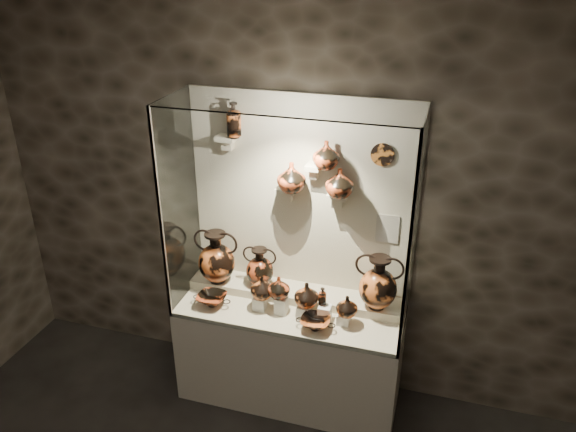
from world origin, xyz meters
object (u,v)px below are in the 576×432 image
object	(u,v)px
jug_b	(279,287)
amphora_mid	(260,267)
jug_e	(347,306)
kylix_left	(212,299)
amphora_left	(217,257)
kylix_right	(316,322)
jug_a	(262,287)
ovoid_vase_c	(340,183)
amphora_right	(378,283)
jug_c	(307,294)
ovoid_vase_b	(326,155)
lekythos_small	(323,295)
ovoid_vase_a	(292,177)
lekythos_tall	(234,118)

from	to	relation	value
jug_b	amphora_mid	bearing A→B (deg)	146.49
jug_e	kylix_left	size ratio (longest dim) A/B	0.57
amphora_left	kylix_right	world-z (taller)	amphora_left
jug_a	ovoid_vase_c	size ratio (longest dim) A/B	0.87
amphora_mid	jug_a	size ratio (longest dim) A/B	1.79
amphora_right	jug_c	xyz separation A→B (m)	(-0.49, -0.16, -0.09)
jug_a	kylix_right	distance (m)	0.48
ovoid_vase_c	jug_c	bearing A→B (deg)	-136.29
ovoid_vase_b	jug_b	bearing A→B (deg)	-154.67
ovoid_vase_c	jug_a	bearing A→B (deg)	-165.08
jug_a	ovoid_vase_b	distance (m)	1.10
lekythos_small	kylix_left	distance (m)	0.85
jug_b	ovoid_vase_b	bearing A→B (deg)	51.74
ovoid_vase_a	ovoid_vase_b	distance (m)	0.31
ovoid_vase_c	amphora_mid	bearing A→B (deg)	172.40
amphora_mid	kylix_left	size ratio (longest dim) A/B	1.13
jug_a	ovoid_vase_a	world-z (taller)	ovoid_vase_a
jug_a	lekythos_tall	size ratio (longest dim) A/B	0.64
kylix_right	ovoid_vase_b	xyz separation A→B (m)	(-0.04, 0.37, 1.13)
lekythos_small	amphora_mid	bearing A→B (deg)	153.45
kylix_right	ovoid_vase_b	bearing A→B (deg)	74.26
ovoid_vase_a	kylix_left	bearing A→B (deg)	-167.50
kylix_left	ovoid_vase_c	xyz separation A→B (m)	(0.88, 0.31, 0.93)
lekythos_tall	jug_b	bearing A→B (deg)	-47.97
jug_b	kylix_right	world-z (taller)	jug_b
jug_e	ovoid_vase_b	size ratio (longest dim) A/B	0.83
lekythos_small	lekythos_tall	xyz separation A→B (m)	(-0.73, 0.25, 1.18)
amphora_right	jug_a	distance (m)	0.85
amphora_right	jug_c	size ratio (longest dim) A/B	2.21
jug_a	ovoid_vase_c	world-z (taller)	ovoid_vase_c
amphora_left	lekythos_tall	xyz separation A→B (m)	(0.16, 0.10, 1.09)
kylix_right	lekythos_tall	size ratio (longest dim) A/B	0.98
lekythos_small	ovoid_vase_c	world-z (taller)	ovoid_vase_c
amphora_left	amphora_mid	world-z (taller)	amphora_left
jug_b	ovoid_vase_b	size ratio (longest dim) A/B	0.88
kylix_left	jug_c	bearing A→B (deg)	-4.91
kylix_left	ovoid_vase_b	size ratio (longest dim) A/B	1.46
lekythos_tall	ovoid_vase_b	size ratio (longest dim) A/B	1.44
ovoid_vase_c	lekythos_tall	bearing A→B (deg)	167.80
jug_b	amphora_left	bearing A→B (deg)	173.55
amphora_left	ovoid_vase_a	size ratio (longest dim) A/B	1.99
amphora_mid	amphora_right	bearing A→B (deg)	1.67
kylix_left	lekythos_tall	distance (m)	1.36
amphora_left	jug_b	xyz separation A→B (m)	(0.56, -0.16, -0.07)
ovoid_vase_b	ovoid_vase_c	xyz separation A→B (m)	(0.10, -0.01, -0.19)
amphora_mid	kylix_right	bearing A→B (deg)	-28.02
amphora_mid	kylix_left	distance (m)	0.44
jug_e	lekythos_small	size ratio (longest dim) A/B	1.02
jug_a	ovoid_vase_a	bearing A→B (deg)	40.14
ovoid_vase_b	amphora_left	bearing A→B (deg)	168.84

